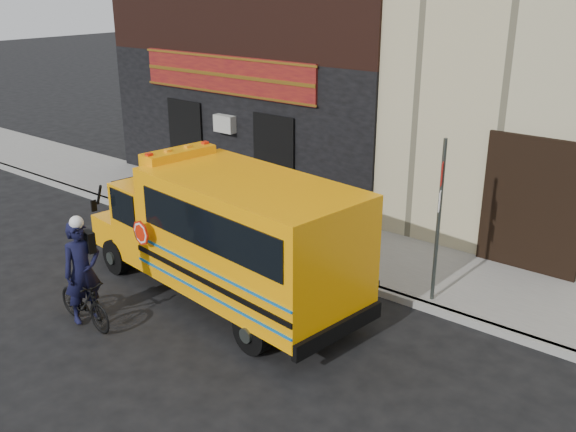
{
  "coord_description": "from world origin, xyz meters",
  "views": [
    {
      "loc": [
        8.03,
        -8.04,
        6.25
      ],
      "look_at": [
        0.12,
        1.85,
        1.55
      ],
      "focal_mm": 40.0,
      "sensor_mm": 36.0,
      "label": 1
    }
  ],
  "objects_px": {
    "sign_pole": "(439,218)",
    "cyclist": "(83,274)",
    "school_bus": "(228,233)",
    "bicycle": "(84,302)"
  },
  "relations": [
    {
      "from": "school_bus",
      "to": "sign_pole",
      "type": "distance_m",
      "value": 4.12
    },
    {
      "from": "cyclist",
      "to": "school_bus",
      "type": "bearing_deg",
      "value": -22.73
    },
    {
      "from": "cyclist",
      "to": "bicycle",
      "type": "bearing_deg",
      "value": -127.04
    },
    {
      "from": "bicycle",
      "to": "cyclist",
      "type": "bearing_deg",
      "value": 44.55
    },
    {
      "from": "school_bus",
      "to": "bicycle",
      "type": "xyz_separation_m",
      "value": [
        -1.5,
        -2.43,
        -1.02
      ]
    },
    {
      "from": "sign_pole",
      "to": "cyclist",
      "type": "height_order",
      "value": "sign_pole"
    },
    {
      "from": "cyclist",
      "to": "sign_pole",
      "type": "bearing_deg",
      "value": -34.63
    },
    {
      "from": "bicycle",
      "to": "cyclist",
      "type": "xyz_separation_m",
      "value": [
        -0.08,
        0.09,
        0.52
      ]
    },
    {
      "from": "sign_pole",
      "to": "bicycle",
      "type": "relative_size",
      "value": 2.14
    },
    {
      "from": "school_bus",
      "to": "cyclist",
      "type": "relative_size",
      "value": 3.52
    }
  ]
}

